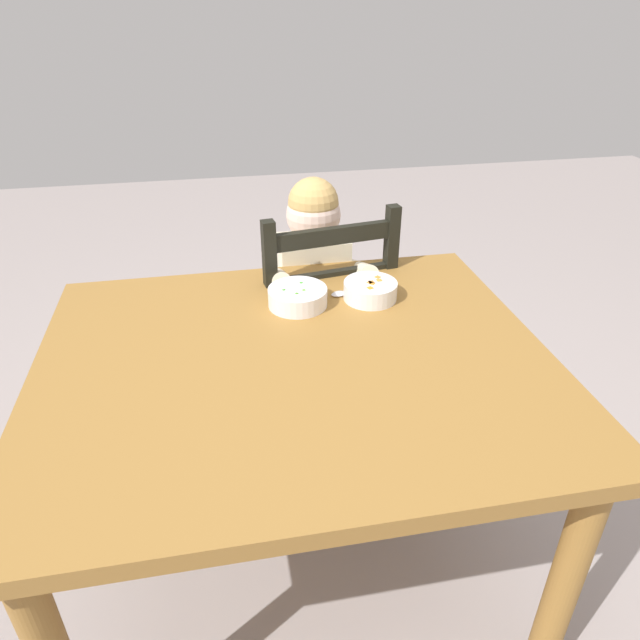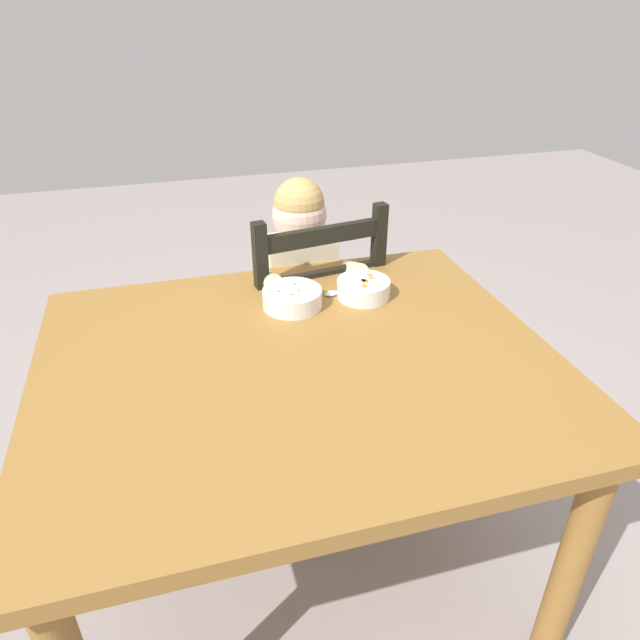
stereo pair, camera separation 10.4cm
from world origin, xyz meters
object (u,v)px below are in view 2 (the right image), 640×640
bowl_of_peas (292,297)px  bowl_of_carrots (363,288)px  dining_table (299,393)px  child_figure (303,281)px  spoon (338,292)px  dining_chair (305,329)px

bowl_of_peas → bowl_of_carrots: bearing=-0.0°
bowl_of_peas → dining_table: bearing=-100.1°
child_figure → bowl_of_peas: 0.33m
bowl_of_peas → child_figure: bearing=70.9°
dining_table → spoon: 0.36m
dining_chair → bowl_of_carrots: (0.09, -0.30, 0.29)m
bowl_of_peas → bowl_of_carrots: (0.20, -0.00, 0.00)m
bowl_of_carrots → bowl_of_peas: bearing=180.0°
dining_table → dining_chair: 0.60m
bowl_of_carrots → spoon: 0.08m
dining_table → bowl_of_carrots: (0.25, 0.25, 0.13)m
dining_chair → spoon: 0.38m
bowl_of_peas → spoon: bearing=15.6°
spoon → dining_table: bearing=-122.6°
dining_table → dining_chair: bearing=74.5°
dining_table → dining_chair: size_ratio=1.30×
dining_chair → spoon: dining_chair is taller
spoon → bowl_of_carrots: bearing=-32.3°
dining_table → spoon: bearing=57.4°
dining_chair → child_figure: child_figure is taller
dining_chair → child_figure: 0.19m
dining_chair → bowl_of_carrots: size_ratio=6.27×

